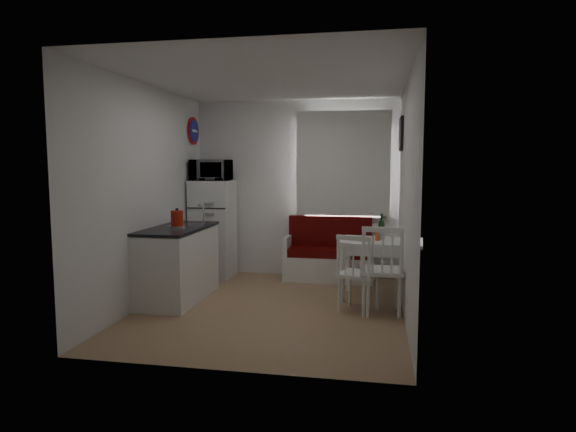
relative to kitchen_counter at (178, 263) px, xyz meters
name	(u,v)px	position (x,y,z in m)	size (l,w,h in m)	color
floor	(271,308)	(1.20, -0.16, -0.46)	(3.00, 3.50, 0.02)	#A68458
ceiling	(270,79)	(1.20, -0.16, 2.14)	(3.00, 3.50, 0.02)	white
wall_back	(296,189)	(1.20, 1.59, 0.84)	(3.00, 0.02, 2.60)	white
wall_front	(222,210)	(1.20, -1.91, 0.84)	(3.00, 0.02, 2.60)	white
wall_left	(148,195)	(-0.30, -0.16, 0.84)	(0.02, 3.50, 2.60)	white
wall_right	(406,198)	(2.70, -0.16, 0.84)	(0.02, 3.50, 2.60)	white
window	(343,167)	(1.90, 1.56, 1.17)	(1.22, 0.06, 1.47)	white
curtain	(343,164)	(1.90, 1.49, 1.22)	(1.35, 0.02, 1.50)	white
kitchen_counter	(178,263)	(0.00, 0.00, 0.00)	(0.62, 1.32, 1.16)	white
wall_sign	(194,131)	(-0.27, 1.29, 1.69)	(0.40, 0.40, 0.03)	navy
picture_frame	(401,134)	(2.67, 0.94, 1.59)	(0.04, 0.52, 0.42)	black
bench	(329,259)	(1.72, 1.35, -0.15)	(1.27, 0.49, 0.91)	white
dining_table	(381,247)	(2.45, 0.46, 0.20)	(1.04, 0.77, 0.74)	white
chair_left	(359,265)	(2.20, -0.20, 0.09)	(0.52, 0.52, 0.48)	white
chair_right	(382,260)	(2.45, -0.21, 0.16)	(0.48, 0.46, 0.53)	white
fridge	(213,229)	(0.02, 1.24, 0.26)	(0.57, 0.57, 1.43)	white
microwave	(211,170)	(0.02, 1.19, 1.12)	(0.55, 0.37, 0.30)	white
kettle	(177,219)	(0.05, -0.12, 0.56)	(0.18, 0.18, 0.23)	#B61F0E
wine_bottle	(381,226)	(2.45, 0.56, 0.44)	(0.08, 0.08, 0.32)	#133C1A
drinking_glass_orange	(377,237)	(2.40, 0.41, 0.33)	(0.06, 0.06, 0.10)	#F05728
drinking_glass_blue	(381,235)	(2.45, 0.51, 0.33)	(0.06, 0.06, 0.11)	#8AC0EC
plate	(357,239)	(2.15, 0.48, 0.29)	(0.23, 0.23, 0.02)	white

